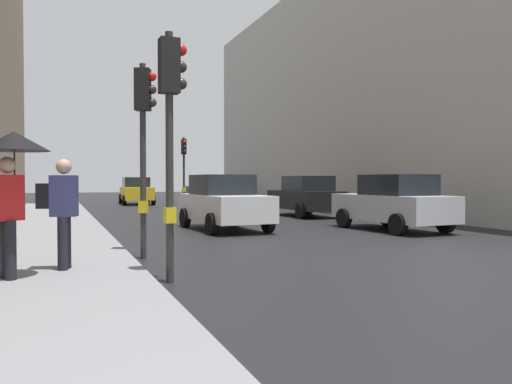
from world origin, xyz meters
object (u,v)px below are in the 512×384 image
car_blue_van (206,190)px  pedestrian_with_umbrella (12,163)px  car_white_compact (224,202)px  car_yellow_taxi (136,191)px  traffic_light_near_right (144,125)px  car_silver_hatchback (393,203)px  traffic_light_far_median (184,160)px  pedestrian_with_grey_backpack (61,207)px  traffic_light_near_left (171,111)px  car_dark_suv (306,196)px

car_blue_van → pedestrian_with_umbrella: (-10.66, -27.66, 0.96)m
car_white_compact → car_yellow_taxi: size_ratio=1.01×
traffic_light_near_right → car_yellow_taxi: bearing=82.3°
car_silver_hatchback → pedestrian_with_umbrella: 11.84m
traffic_light_far_median → car_white_compact: (-1.59, -12.30, -1.84)m
car_silver_hatchback → traffic_light_far_median: bearing=102.9°
car_yellow_taxi → pedestrian_with_grey_backpack: 25.89m
traffic_light_near_left → pedestrian_with_grey_backpack: (-1.59, 0.92, -1.50)m
traffic_light_near_right → car_blue_van: 26.82m
traffic_light_far_median → car_dark_suv: size_ratio=0.93×
traffic_light_near_right → pedestrian_with_umbrella: size_ratio=1.83×
car_blue_van → pedestrian_with_grey_backpack: 28.87m
traffic_light_near_left → car_silver_hatchback: bearing=34.6°
traffic_light_near_right → car_white_compact: traffic_light_near_right is taller
car_silver_hatchback → pedestrian_with_umbrella: bearing=-153.0°
car_blue_van → pedestrian_with_grey_backpack: (-10.00, -27.08, 0.29)m
traffic_light_far_median → pedestrian_with_grey_backpack: traffic_light_far_median is taller
car_dark_suv → pedestrian_with_umbrella: pedestrian_with_umbrella is taller
traffic_light_near_right → pedestrian_with_grey_backpack: bearing=-133.4°
car_dark_suv → pedestrian_with_grey_backpack: pedestrian_with_grey_backpack is taller
car_silver_hatchback → pedestrian_with_grey_backpack: size_ratio=2.43×
car_silver_hatchback → car_yellow_taxi: size_ratio=1.01×
traffic_light_near_left → pedestrian_with_umbrella: 2.42m
car_dark_suv → car_white_compact: bearing=-139.1°
pedestrian_with_grey_backpack → car_dark_suv: bearing=48.5°
traffic_light_near_right → car_silver_hatchback: traffic_light_near_right is taller
traffic_light_near_left → traffic_light_near_right: bearing=90.0°
traffic_light_near_right → car_dark_suv: bearing=48.9°
car_white_compact → traffic_light_far_median: bearing=82.6°
car_blue_van → car_silver_hatchback: bearing=-90.4°
car_blue_van → car_dark_suv: size_ratio=1.02×
traffic_light_far_median → car_yellow_taxi: size_ratio=0.93×
car_yellow_taxi → car_blue_van: size_ratio=0.99×
car_blue_van → car_dark_suv: (0.12, -15.63, 0.00)m
car_white_compact → car_silver_hatchback: same height
car_yellow_taxi → car_silver_hatchback: bearing=-76.3°
traffic_light_far_median → car_blue_van: size_ratio=0.91×
car_white_compact → car_dark_suv: 6.84m
car_yellow_taxi → car_blue_van: 5.44m
pedestrian_with_umbrella → car_dark_suv: bearing=48.1°
car_silver_hatchback → pedestrian_with_grey_backpack: pedestrian_with_grey_backpack is taller
traffic_light_far_median → car_blue_van: traffic_light_far_median is taller
traffic_light_near_right → car_dark_suv: traffic_light_near_right is taller
car_white_compact → car_yellow_taxi: bearing=90.4°
pedestrian_with_grey_backpack → traffic_light_near_right: bearing=46.6°
traffic_light_near_right → car_dark_suv: 13.10m
car_white_compact → pedestrian_with_umbrella: bearing=-126.6°
car_white_compact → pedestrian_with_umbrella: pedestrian_with_umbrella is taller
traffic_light_far_median → traffic_light_near_right: bearing=-105.7°
traffic_light_near_left → car_yellow_taxi: bearing=83.0°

